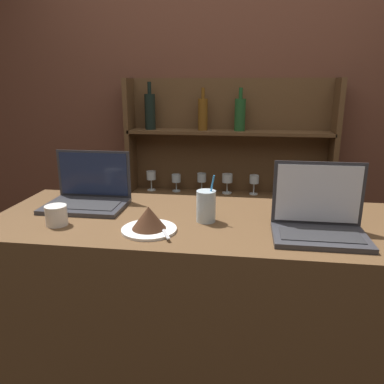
{
  "coord_description": "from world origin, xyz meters",
  "views": [
    {
      "loc": [
        0.1,
        -1.06,
        1.6
      ],
      "look_at": [
        -0.1,
        0.35,
        1.19
      ],
      "focal_mm": 35.0,
      "sensor_mm": 36.0,
      "label": 1
    }
  ],
  "objects_px": {
    "laptop_far": "(319,219)",
    "water_glass": "(206,206)",
    "cake_plate": "(149,221)",
    "coffee_cup": "(56,215)",
    "laptop_near": "(88,194)"
  },
  "relations": [
    {
      "from": "water_glass",
      "to": "cake_plate",
      "type": "bearing_deg",
      "value": -146.31
    },
    {
      "from": "water_glass",
      "to": "coffee_cup",
      "type": "xyz_separation_m",
      "value": [
        -0.55,
        -0.12,
        -0.02
      ]
    },
    {
      "from": "laptop_far",
      "to": "water_glass",
      "type": "bearing_deg",
      "value": 168.43
    },
    {
      "from": "laptop_far",
      "to": "cake_plate",
      "type": "relative_size",
      "value": 1.59
    },
    {
      "from": "laptop_far",
      "to": "water_glass",
      "type": "distance_m",
      "value": 0.41
    },
    {
      "from": "cake_plate",
      "to": "coffee_cup",
      "type": "height_order",
      "value": "cake_plate"
    },
    {
      "from": "cake_plate",
      "to": "coffee_cup",
      "type": "relative_size",
      "value": 2.49
    },
    {
      "from": "water_glass",
      "to": "laptop_far",
      "type": "bearing_deg",
      "value": -11.57
    },
    {
      "from": "laptop_far",
      "to": "coffee_cup",
      "type": "distance_m",
      "value": 0.96
    },
    {
      "from": "laptop_far",
      "to": "water_glass",
      "type": "height_order",
      "value": "laptop_far"
    },
    {
      "from": "laptop_near",
      "to": "water_glass",
      "type": "bearing_deg",
      "value": -13.18
    },
    {
      "from": "laptop_far",
      "to": "water_glass",
      "type": "xyz_separation_m",
      "value": [
        -0.4,
        0.08,
        0.0
      ]
    },
    {
      "from": "laptop_near",
      "to": "water_glass",
      "type": "xyz_separation_m",
      "value": [
        0.53,
        -0.12,
        0.01
      ]
    },
    {
      "from": "coffee_cup",
      "to": "water_glass",
      "type": "bearing_deg",
      "value": 12.1
    },
    {
      "from": "laptop_near",
      "to": "coffee_cup",
      "type": "bearing_deg",
      "value": -95.66
    }
  ]
}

